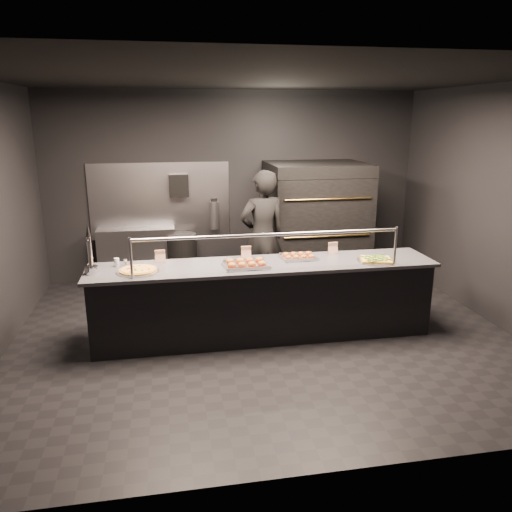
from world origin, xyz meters
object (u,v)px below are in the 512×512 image
object	(u,v)px
beer_tap	(91,260)
worker	(262,237)
towel_dispenser	(179,185)
square_pizza	(376,260)
prep_shelf	(137,256)
fire_extinguisher	(214,215)
trash_bin	(182,259)
slider_tray_a	(246,264)
service_counter	(264,300)
round_pizza	(138,270)
slider_tray_b	(298,256)
pizza_oven	(315,223)

from	to	relation	value
beer_tap	worker	world-z (taller)	worker
towel_dispenser	square_pizza	xyz separation A→B (m)	(2.24, -2.54, -0.61)
prep_shelf	fire_extinguisher	distance (m)	1.39
square_pizza	trash_bin	world-z (taller)	square_pizza
towel_dispenser	slider_tray_a	world-z (taller)	towel_dispenser
prep_shelf	slider_tray_a	size ratio (longest dim) A/B	2.18
slider_tray_a	square_pizza	distance (m)	1.57
slider_tray_a	square_pizza	world-z (taller)	slider_tray_a
prep_shelf	square_pizza	size ratio (longest dim) A/B	2.69
service_counter	square_pizza	xyz separation A→B (m)	(1.34, -0.15, 0.47)
towel_dispenser	slider_tray_a	xyz separation A→B (m)	(0.67, -2.46, -0.60)
fire_extinguisher	trash_bin	size ratio (longest dim) A/B	0.63
round_pizza	slider_tray_a	xyz separation A→B (m)	(1.22, -0.01, 0.02)
service_counter	worker	size ratio (longest dim) A/B	2.17
slider_tray_a	worker	distance (m)	1.38
slider_tray_b	trash_bin	distance (m)	2.55
service_counter	slider_tray_b	xyz separation A→B (m)	(0.46, 0.14, 0.48)
fire_extinguisher	slider_tray_b	bearing A→B (deg)	-70.37
slider_tray_b	square_pizza	xyz separation A→B (m)	(0.88, -0.29, -0.01)
fire_extinguisher	slider_tray_b	xyz separation A→B (m)	(0.81, -2.26, -0.11)
pizza_oven	slider_tray_b	size ratio (longest dim) A/B	4.20
service_counter	slider_tray_a	world-z (taller)	service_counter
fire_extinguisher	worker	distance (m)	1.30
towel_dispenser	square_pizza	world-z (taller)	towel_dispenser
worker	trash_bin	bearing A→B (deg)	-53.05
pizza_oven	beer_tap	size ratio (longest dim) A/B	3.36
fire_extinguisher	beer_tap	bearing A→B (deg)	-123.14
beer_tap	fire_extinguisher	bearing A→B (deg)	56.86
fire_extinguisher	trash_bin	bearing A→B (deg)	-161.88
towel_dispenser	round_pizza	size ratio (longest dim) A/B	0.73
prep_shelf	slider_tray_b	distance (m)	3.04
fire_extinguisher	trash_bin	distance (m)	0.88
fire_extinguisher	worker	world-z (taller)	worker
slider_tray_a	trash_bin	xyz separation A→B (m)	(-0.67, 2.29, -0.55)
fire_extinguisher	worker	xyz separation A→B (m)	(0.57, -1.17, -0.12)
round_pizza	beer_tap	bearing A→B (deg)	178.63
trash_bin	fire_extinguisher	bearing A→B (deg)	18.12
fire_extinguisher	square_pizza	size ratio (longest dim) A/B	1.13
trash_bin	round_pizza	bearing A→B (deg)	-103.55
pizza_oven	square_pizza	bearing A→B (deg)	-86.13
pizza_oven	round_pizza	bearing A→B (deg)	-143.48
prep_shelf	round_pizza	xyz separation A→B (m)	(0.15, -2.38, 0.49)
pizza_oven	beer_tap	bearing A→B (deg)	-148.24
slider_tray_a	slider_tray_b	world-z (taller)	slider_tray_a
service_counter	slider_tray_a	xyz separation A→B (m)	(-0.23, -0.07, 0.49)
round_pizza	fire_extinguisher	bearing A→B (deg)	65.93
pizza_oven	square_pizza	world-z (taller)	pizza_oven
pizza_oven	trash_bin	xyz separation A→B (m)	(-2.10, 0.32, -0.57)
service_counter	towel_dispenser	xyz separation A→B (m)	(-0.90, 2.39, 1.09)
round_pizza	slider_tray_a	bearing A→B (deg)	-0.48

